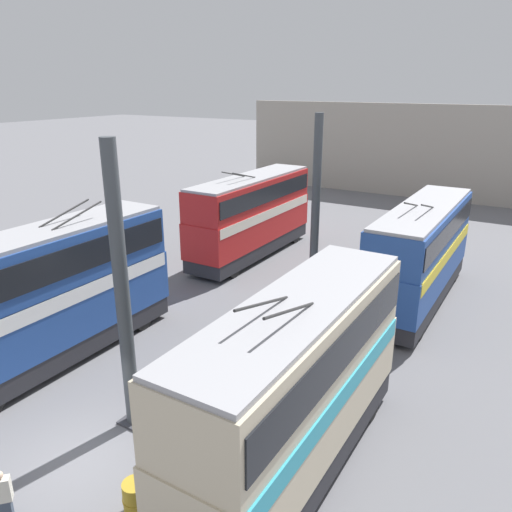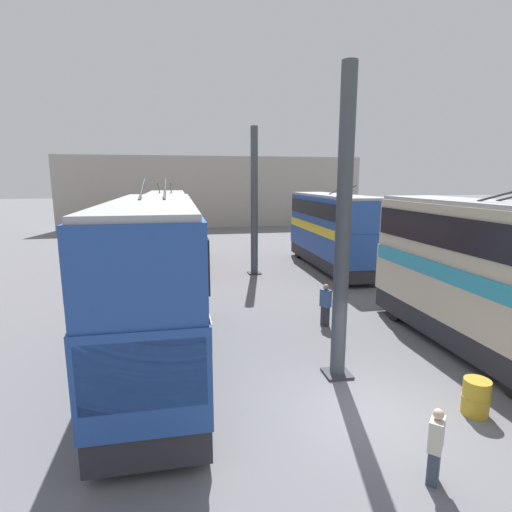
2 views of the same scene
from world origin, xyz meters
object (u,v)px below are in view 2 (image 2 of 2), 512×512
at_px(person_aisle_foreground, 436,445).
at_px(person_aisle_midway, 325,304).
at_px(bus_left_near, 480,268).
at_px(oil_drum, 476,397).
at_px(bus_left_far, 332,227).
at_px(bus_right_near, 155,277).
at_px(bus_right_far, 167,226).

distance_m(person_aisle_foreground, person_aisle_midway, 8.39).
distance_m(bus_left_near, person_aisle_foreground, 7.56).
bearing_deg(oil_drum, person_aisle_midway, 12.86).
xyz_separation_m(bus_left_far, bus_right_near, (-12.33, 10.42, 0.20)).
xyz_separation_m(bus_right_near, person_aisle_midway, (2.50, -6.31, -2.01)).
distance_m(bus_right_far, person_aisle_midway, 13.32).
relative_size(bus_left_far, oil_drum, 11.48).
relative_size(bus_left_near, bus_right_near, 0.93).
bearing_deg(person_aisle_foreground, oil_drum, -99.55).
height_order(bus_right_near, oil_drum, bus_right_near).
relative_size(bus_right_far, person_aisle_foreground, 6.71).
bearing_deg(person_aisle_foreground, bus_right_far, -31.71).
relative_size(person_aisle_foreground, person_aisle_midway, 0.91).
xyz_separation_m(bus_right_near, person_aisle_foreground, (-5.83, -5.35, -2.10)).
height_order(bus_left_near, bus_right_near, bus_right_near).
xyz_separation_m(person_aisle_midway, oil_drum, (-6.48, -1.48, -0.45)).
height_order(bus_right_far, person_aisle_midway, bus_right_far).
height_order(bus_left_far, bus_right_near, bus_right_near).
relative_size(person_aisle_foreground, oil_drum, 1.70).
height_order(bus_left_far, bus_right_far, bus_right_far).
height_order(bus_right_near, bus_right_far, bus_right_near).
bearing_deg(bus_left_far, person_aisle_foreground, 164.40).
xyz_separation_m(bus_left_far, bus_right_far, (1.75, 10.42, 0.08)).
relative_size(bus_left_near, bus_right_far, 0.88).
height_order(bus_left_far, person_aisle_midway, bus_left_far).
distance_m(bus_left_near, oil_drum, 4.91).
bearing_deg(bus_left_far, person_aisle_midway, 157.29).
height_order(bus_right_near, person_aisle_foreground, bus_right_near).
distance_m(bus_right_far, oil_drum, 19.81).
bearing_deg(person_aisle_midway, person_aisle_foreground, -127.54).
bearing_deg(bus_right_near, bus_right_far, -0.00).
bearing_deg(person_aisle_midway, bus_left_far, 36.31).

